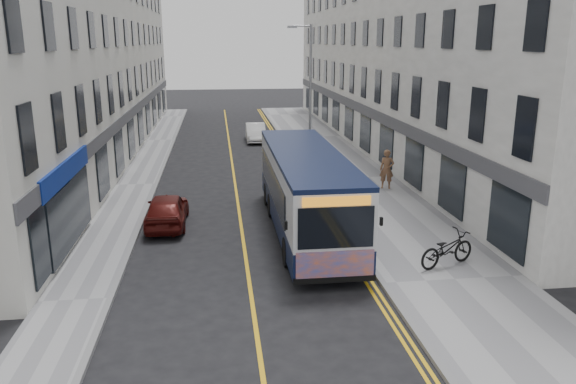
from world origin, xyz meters
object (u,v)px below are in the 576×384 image
object	(u,v)px
pedestrian_near	(387,169)
car_white	(256,132)
streetlamp	(309,94)
bicycle	(447,249)
city_bus	(306,189)
pedestrian_far	(320,149)
car_maroon	(167,210)

from	to	relation	value
pedestrian_near	car_white	world-z (taller)	pedestrian_near
streetlamp	bicycle	xyz separation A→B (m)	(2.22, -14.16, -3.69)
city_bus	pedestrian_near	size ratio (longest dim) A/B	5.69
bicycle	pedestrian_near	size ratio (longest dim) A/B	1.14
bicycle	pedestrian_far	size ratio (longest dim) A/B	1.36
pedestrian_near	pedestrian_far	xyz separation A→B (m)	(-2.16, 6.41, -0.16)
streetlamp	car_white	xyz separation A→B (m)	(-2.22, 10.39, -3.73)
streetlamp	car_maroon	xyz separation A→B (m)	(-7.09, -8.53, -3.72)
streetlamp	car_white	size ratio (longest dim) A/B	2.04
bicycle	pedestrian_near	xyz separation A→B (m)	(0.97, 9.81, 0.38)
pedestrian_near	pedestrian_far	distance (m)	6.77
pedestrian_far	car_maroon	world-z (taller)	pedestrian_far
streetlamp	pedestrian_near	distance (m)	6.33
pedestrian_far	car_maroon	distance (m)	13.35
pedestrian_near	bicycle	bearing A→B (deg)	-77.51
city_bus	car_white	xyz separation A→B (m)	(-0.50, 20.41, -1.08)
streetlamp	car_white	bearing A→B (deg)	102.04
streetlamp	car_white	world-z (taller)	streetlamp
city_bus	car_maroon	bearing A→B (deg)	164.50
pedestrian_far	car_white	bearing A→B (deg)	107.68
pedestrian_near	car_white	xyz separation A→B (m)	(-5.41, 14.74, -0.43)
bicycle	car_maroon	xyz separation A→B (m)	(-9.31, 5.63, -0.02)
pedestrian_far	car_white	size ratio (longest dim) A/B	0.41
bicycle	pedestrian_near	distance (m)	9.87
streetlamp	bicycle	size ratio (longest dim) A/B	3.69
pedestrian_near	car_maroon	distance (m)	11.10
bicycle	streetlamp	bearing A→B (deg)	-13.42
pedestrian_near	streetlamp	bearing A→B (deg)	144.36
city_bus	car_maroon	xyz separation A→B (m)	(-5.37, 1.49, -1.06)
pedestrian_near	car_white	distance (m)	15.71
city_bus	bicycle	world-z (taller)	city_bus
car_white	city_bus	bearing A→B (deg)	-88.04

